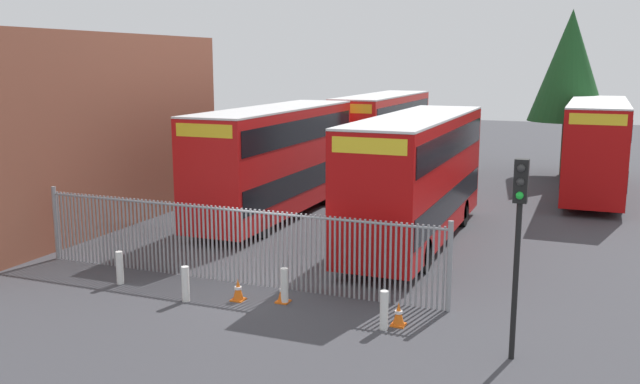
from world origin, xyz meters
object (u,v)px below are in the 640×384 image
Objects in this scene: double_decker_bus_behind_fence_left at (417,174)px; traffic_cone_near_kerb at (238,290)px; traffic_cone_mid_forecourt at (399,314)px; bollard_near_left at (120,268)px; double_decker_bus_near_gate at (276,157)px; double_decker_bus_behind_fence_right at (596,144)px; bollard_near_right at (284,286)px; traffic_light_kerbside at (519,222)px; bollard_far_right at (384,310)px; double_decker_bus_far_back at (383,131)px; bollard_center_front at (186,284)px; traffic_cone_by_gate at (283,292)px.

traffic_cone_near_kerb is at bearing -110.58° from double_decker_bus_behind_fence_left.
bollard_near_left is at bearing 179.47° from traffic_cone_mid_forecourt.
double_decker_bus_behind_fence_right is (11.94, 9.52, 0.00)m from double_decker_bus_near_gate.
bollard_near_right is at bearing 12.18° from traffic_cone_near_kerb.
double_decker_bus_behind_fence_left is at bearing 116.43° from traffic_light_kerbside.
bollard_far_right is at bearing -3.10° from bollard_near_left.
traffic_light_kerbside is (7.15, -1.02, 2.70)m from traffic_cone_near_kerb.
double_decker_bus_behind_fence_right reaches higher than traffic_cone_mid_forecourt.
bollard_near_left is at bearing -93.52° from double_decker_bus_far_back.
bollard_center_front is (1.22, -21.78, -1.95)m from double_decker_bus_far_back.
traffic_light_kerbside is at bearing -3.05° from bollard_center_front.
bollard_near_left is 2.58m from bollard_center_front.
double_decker_bus_behind_fence_left is 11.38× the size of bollard_near_right.
double_decker_bus_near_gate is 18.32× the size of traffic_cone_by_gate.
double_decker_bus_behind_fence_right is at bearing 65.86° from traffic_cone_near_kerb.
traffic_light_kerbside reaches higher than bollard_center_front.
double_decker_bus_behind_fence_left is 9.37m from bollard_center_front.
double_decker_bus_behind_fence_right is 11.38× the size of bollard_near_left.
double_decker_bus_far_back reaches higher than traffic_cone_near_kerb.
bollard_near_left reaches higher than traffic_cone_near_kerb.
traffic_cone_by_gate is 1.20m from traffic_cone_near_kerb.
bollard_far_right is (1.30, -8.09, -1.95)m from double_decker_bus_behind_fence_left.
bollard_near_right is 3.02m from bollard_far_right.
double_decker_bus_near_gate is 9.74m from bollard_near_left.
bollard_near_left is at bearing -176.43° from bollard_near_right.
bollard_center_front and bollard_far_right have the same top height.
bollard_near_left is 1.00× the size of bollard_center_front.
double_decker_bus_behind_fence_right is 11.20m from double_decker_bus_far_back.
double_decker_bus_behind_fence_left is 12.72m from double_decker_bus_behind_fence_right.
double_decker_bus_far_back is (0.95, 11.71, 0.00)m from double_decker_bus_near_gate.
double_decker_bus_behind_fence_left is 10.32m from bollard_near_left.
traffic_cone_mid_forecourt and traffic_cone_near_kerb have the same top height.
traffic_cone_by_gate is 3.28m from traffic_cone_mid_forecourt.
bollard_far_right is at bearing -52.77° from double_decker_bus_near_gate.
traffic_light_kerbside is (-1.37, -20.03, 0.56)m from double_decker_bus_behind_fence_right.
double_decker_bus_far_back is at bearing 106.99° from bollard_far_right.
double_decker_bus_behind_fence_left is at bearing 99.12° from bollard_far_right.
traffic_cone_near_kerb is at bearing -83.36° from double_decker_bus_far_back.
double_decker_bus_far_back is 11.38× the size of bollard_near_right.
traffic_light_kerbside reaches higher than bollard_near_left.
traffic_cone_near_kerb is (2.47, -21.20, -2.13)m from double_decker_bus_far_back.
double_decker_bus_behind_fence_right reaches higher than traffic_cone_near_kerb.
double_decker_bus_behind_fence_right reaches higher than traffic_cone_by_gate.
traffic_cone_mid_forecourt is at bearing -7.51° from traffic_cone_by_gate.
double_decker_bus_near_gate reaches higher than bollard_near_right.
bollard_center_front is at bearing -178.98° from bollard_far_right.
traffic_light_kerbside is (5.92, -1.28, 2.51)m from bollard_near_right.
double_decker_bus_far_back reaches higher than bollard_center_front.
double_decker_bus_far_back is 21.35m from bollard_near_right.
double_decker_bus_far_back is 11.38× the size of bollard_center_front.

